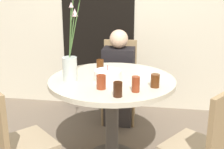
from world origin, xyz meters
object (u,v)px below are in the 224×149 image
object	(u,v)px
chair_right_flank	(207,142)
drink_glass_4	(155,81)
drink_glass_1	(118,89)
drink_glass_2	(136,84)
chair_far_back	(120,75)
person_boy	(119,81)
flower_vase	(71,60)
drink_glass_0	(100,65)
birthday_cake	(108,75)
chair_near_front	(12,138)
side_plate	(147,75)
drink_glass_3	(101,82)

from	to	relation	value
chair_right_flank	drink_glass_4	size ratio (longest dim) A/B	8.66
chair_right_flank	drink_glass_4	bearing A→B (deg)	-99.51
drink_glass_1	drink_glass_2	distance (m)	0.17
chair_far_back	person_boy	xyz separation A→B (m)	(0.01, -0.16, -0.02)
flower_vase	person_boy	bearing A→B (deg)	71.06
person_boy	drink_glass_4	bearing A→B (deg)	-65.25
drink_glass_0	person_boy	world-z (taller)	person_boy
chair_right_flank	birthday_cake	distance (m)	0.98
chair_near_front	person_boy	world-z (taller)	person_boy
person_boy	side_plate	bearing A→B (deg)	-61.20
birthday_cake	drink_glass_1	world-z (taller)	birthday_cake
side_plate	chair_far_back	bearing A→B (deg)	114.21
birthday_cake	drink_glass_4	distance (m)	0.43
drink_glass_2	drink_glass_1	bearing A→B (deg)	-134.51
birthday_cake	drink_glass_1	size ratio (longest dim) A/B	2.08
chair_right_flank	birthday_cake	xyz separation A→B (m)	(-0.78, 0.51, 0.29)
drink_glass_1	person_boy	bearing A→B (deg)	97.62
flower_vase	drink_glass_1	xyz separation A→B (m)	(0.44, -0.32, -0.12)
side_plate	drink_glass_1	size ratio (longest dim) A/B	1.50
chair_right_flank	drink_glass_1	size ratio (longest dim) A/B	8.33
drink_glass_1	drink_glass_4	size ratio (longest dim) A/B	1.04
chair_far_back	drink_glass_4	xyz separation A→B (m)	(0.43, -1.06, 0.31)
birthday_cake	drink_glass_2	distance (m)	0.37
side_plate	drink_glass_1	world-z (taller)	drink_glass_1
chair_far_back	drink_glass_3	size ratio (longest dim) A/B	8.35
chair_near_front	flower_vase	world-z (taller)	flower_vase
chair_far_back	drink_glass_3	xyz separation A→B (m)	(0.01, -1.17, 0.31)
chair_right_flank	drink_glass_2	bearing A→B (deg)	-79.97
flower_vase	drink_glass_3	distance (m)	0.36
person_boy	birthday_cake	bearing A→B (deg)	-89.13
birthday_cake	drink_glass_4	xyz separation A→B (m)	(0.40, -0.14, 0.01)
chair_far_back	drink_glass_4	distance (m)	1.18
drink_glass_3	drink_glass_0	bearing A→B (deg)	102.19
birthday_cake	flower_vase	distance (m)	0.34
chair_near_front	flower_vase	xyz separation A→B (m)	(0.27, 0.59, 0.43)
side_plate	drink_glass_2	world-z (taller)	drink_glass_2
chair_near_front	drink_glass_2	size ratio (longest dim) A/B	7.63
drink_glass_0	person_boy	distance (m)	0.62
chair_far_back	drink_glass_0	bearing A→B (deg)	-101.42
drink_glass_3	person_boy	xyz separation A→B (m)	(-0.00, 1.01, -0.32)
chair_right_flank	drink_glass_0	world-z (taller)	chair_right_flank
drink_glass_3	person_boy	distance (m)	1.06
drink_glass_4	drink_glass_0	bearing A→B (deg)	143.37
chair_right_flank	flower_vase	world-z (taller)	flower_vase
chair_far_back	drink_glass_2	bearing A→B (deg)	-80.15
chair_near_front	drink_glass_0	distance (m)	1.06
drink_glass_4	person_boy	size ratio (longest dim) A/B	0.10
flower_vase	side_plate	xyz separation A→B (m)	(0.63, 0.22, -0.17)
birthday_cake	side_plate	distance (m)	0.36
flower_vase	drink_glass_4	distance (m)	0.72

